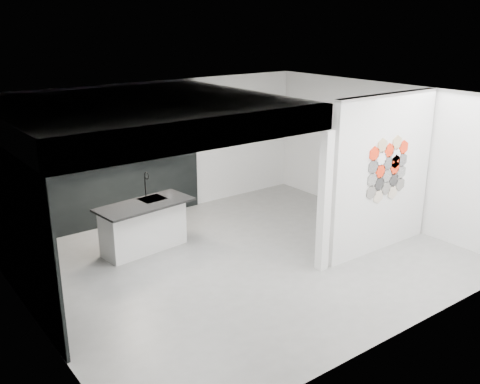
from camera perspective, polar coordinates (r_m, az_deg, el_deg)
The scene contains 17 objects.
floor at distance 9.31m, azimuth 0.62°, elevation -7.35°, with size 7.00×6.00×0.01m, color slate.
partition_panel at distance 9.63m, azimuth 14.93°, elevation 1.84°, with size 2.45×0.15×2.80m, color silver.
bay_clad_back at distance 10.74m, azimuth -14.68°, elevation 2.27°, with size 4.40×0.04×2.35m, color black.
bay_clad_left at distance 8.33m, azimuth -23.19°, elevation -3.20°, with size 0.04×4.00×2.35m, color black.
bulkhead at distance 8.69m, azimuth -10.32°, elevation 8.24°, with size 4.40×4.00×0.40m, color silver.
corner_column at distance 8.68m, azimuth 8.99°, elevation -1.09°, with size 0.16×0.16×2.35m, color silver.
fascia_beam at distance 7.05m, azimuth -3.19°, elevation 6.26°, with size 4.40×0.16×0.40m, color silver.
wall_basin at distance 8.32m, azimuth -21.04°, elevation -5.39°, with size 0.40×0.60×0.12m, color silver.
display_shelf at distance 10.65m, azimuth -14.02°, elevation 2.89°, with size 3.00×0.15×0.04m, color black.
kitchen_island at distance 9.70m, azimuth -10.24°, elevation -3.55°, with size 1.78×0.94×1.37m.
stockpot at distance 10.25m, azimuth -20.18°, elevation 2.40°, with size 0.24×0.24×0.20m, color black.
kettle at distance 11.12m, azimuth -8.53°, elevation 4.33°, with size 0.16×0.16×0.14m, color black.
glass_bowl at distance 11.20m, azimuth -7.70°, elevation 4.38°, with size 0.15×0.15×0.10m, color gray.
glass_vase at distance 11.20m, azimuth -7.71°, elevation 4.47°, with size 0.10×0.10×0.14m, color gray.
bottle_dark at distance 10.49m, azimuth -15.96°, elevation 3.07°, with size 0.06×0.06×0.16m, color black.
utensil_cup at distance 10.38m, azimuth -17.88°, elevation 2.57°, with size 0.08×0.08×0.10m, color black.
hex_tile_cluster at distance 9.58m, azimuth 15.50°, elevation 2.36°, with size 1.04×0.02×1.16m.
Camera 1 is at (-5.12, -6.67, 3.99)m, focal length 40.00 mm.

